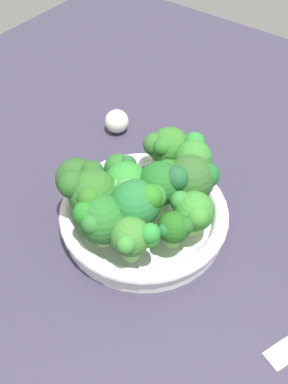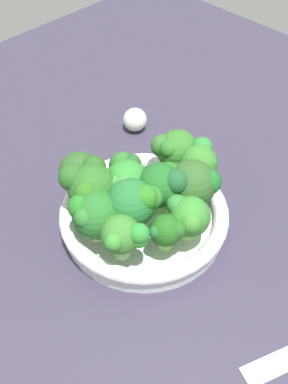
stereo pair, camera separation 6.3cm
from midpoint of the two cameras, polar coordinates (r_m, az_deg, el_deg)
ground_plane at (r=66.92cm, az=4.40°, el=-7.06°), size 130.00×130.00×2.50cm
bowl at (r=66.33cm, az=2.71°, el=-3.09°), size 24.11×24.11×3.93cm
broccoli_floret_0 at (r=62.89cm, az=8.84°, el=1.05°), size 7.33×6.88×7.53cm
broccoli_floret_1 at (r=58.63cm, az=-3.13°, el=-2.67°), size 7.17×6.53×7.38cm
broccoli_floret_2 at (r=67.56cm, az=6.60°, el=5.03°), size 6.74×6.22×7.07cm
broccoli_floret_3 at (r=65.75cm, az=0.43°, el=3.12°), size 4.53×4.06×5.54cm
broccoli_floret_4 at (r=65.50cm, az=9.52°, el=3.43°), size 5.61×6.78×7.14cm
broccoli_floret_5 at (r=63.57cm, az=-4.82°, el=2.25°), size 6.85×5.83×7.17cm
broccoli_floret_6 at (r=61.55cm, az=5.21°, el=0.82°), size 6.47×6.80×7.82cm
broccoli_floret_7 at (r=58.20cm, az=5.91°, el=-4.98°), size 4.48×4.46×5.33cm
broccoli_floret_8 at (r=61.97cm, az=0.41°, el=0.71°), size 6.56×6.78×7.16cm
broccoli_floret_9 at (r=59.79cm, az=8.49°, el=-3.11°), size 6.05×5.38×6.05cm
broccoli_floret_10 at (r=60.76cm, az=-3.76°, el=0.57°), size 7.44×6.95×8.12cm
broccoli_floret_11 at (r=58.88cm, az=1.78°, el=-1.53°), size 6.50×6.85×7.97cm
broccoli_floret_12 at (r=56.25cm, az=0.85°, el=-5.79°), size 5.55×5.51×6.48cm
garlic_bulb at (r=82.56cm, az=1.08°, el=8.80°), size 4.19×4.19×4.19cm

